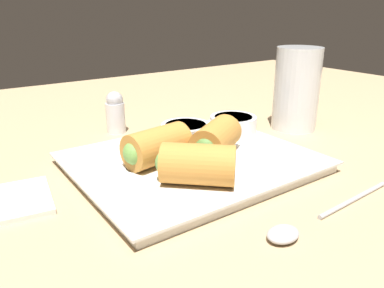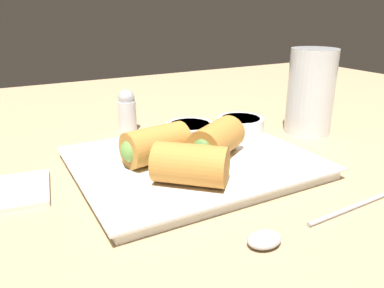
# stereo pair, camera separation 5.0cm
# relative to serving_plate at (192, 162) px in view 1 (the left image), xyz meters

# --- Properties ---
(table_surface) EXTENTS (1.80, 1.40, 0.02)m
(table_surface) POSITION_rel_serving_plate_xyz_m (-0.02, -0.01, -0.02)
(table_surface) COLOR tan
(table_surface) RESTS_ON ground
(serving_plate) EXTENTS (0.30, 0.25, 0.01)m
(serving_plate) POSITION_rel_serving_plate_xyz_m (0.00, 0.00, 0.00)
(serving_plate) COLOR silver
(serving_plate) RESTS_ON table_surface
(roll_front_left) EXTENTS (0.09, 0.06, 0.05)m
(roll_front_left) POSITION_rel_serving_plate_xyz_m (-0.05, 0.01, 0.03)
(roll_front_left) COLOR #C68438
(roll_front_left) RESTS_ON serving_plate
(roll_front_right) EXTENTS (0.09, 0.08, 0.05)m
(roll_front_right) POSITION_rel_serving_plate_xyz_m (0.03, -0.01, 0.03)
(roll_front_right) COLOR #C68438
(roll_front_right) RESTS_ON serving_plate
(roll_back_left) EXTENTS (0.09, 0.09, 0.05)m
(roll_back_left) POSITION_rel_serving_plate_xyz_m (-0.04, -0.06, 0.03)
(roll_back_left) COLOR #C68438
(roll_back_left) RESTS_ON serving_plate
(dipping_bowl_near) EXTENTS (0.07, 0.07, 0.03)m
(dipping_bowl_near) POSITION_rel_serving_plate_xyz_m (0.02, 0.05, 0.02)
(dipping_bowl_near) COLOR white
(dipping_bowl_near) RESTS_ON serving_plate
(dipping_bowl_far) EXTENTS (0.07, 0.07, 0.03)m
(dipping_bowl_far) POSITION_rel_serving_plate_xyz_m (0.11, 0.04, 0.02)
(dipping_bowl_far) COLOR white
(dipping_bowl_far) RESTS_ON serving_plate
(spoon) EXTENTS (0.20, 0.03, 0.01)m
(spoon) POSITION_rel_serving_plate_xyz_m (0.00, -0.18, -0.00)
(spoon) COLOR #B2B2B7
(spoon) RESTS_ON table_surface
(drinking_glass) EXTENTS (0.08, 0.08, 0.14)m
(drinking_glass) POSITION_rel_serving_plate_xyz_m (0.24, 0.04, 0.06)
(drinking_glass) COLOR silver
(drinking_glass) RESTS_ON table_surface
(salt_shaker) EXTENTS (0.03, 0.03, 0.07)m
(salt_shaker) POSITION_rel_serving_plate_xyz_m (-0.02, 0.19, 0.03)
(salt_shaker) COLOR silver
(salt_shaker) RESTS_ON table_surface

